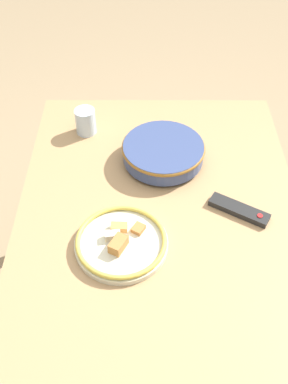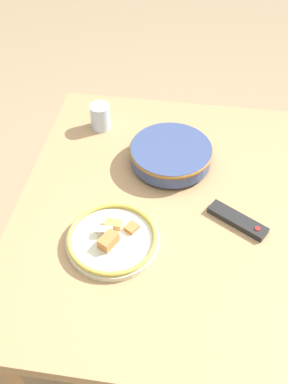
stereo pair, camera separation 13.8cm
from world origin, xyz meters
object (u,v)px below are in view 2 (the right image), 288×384
at_px(food_plate, 113,239).
at_px(drinking_glass, 100,117).
at_px(noodle_bowl, 171,154).
at_px(tv_remote, 238,220).

bearing_deg(food_plate, drinking_glass, -164.19).
bearing_deg(noodle_bowl, tv_remote, 44.40).
relative_size(food_plate, drinking_glass, 2.84).
xyz_separation_m(noodle_bowl, tv_remote, (0.23, 0.23, -0.03)).
relative_size(tv_remote, drinking_glass, 1.96).
height_order(noodle_bowl, drinking_glass, drinking_glass).
relative_size(food_plate, tv_remote, 1.45).
distance_m(food_plate, tv_remote, 0.38).
height_order(food_plate, tv_remote, food_plate).
height_order(noodle_bowl, tv_remote, noodle_bowl).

